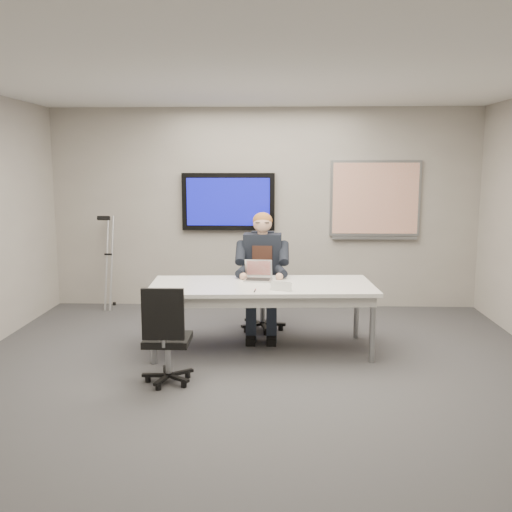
{
  "coord_description": "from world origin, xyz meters",
  "views": [
    {
      "loc": [
        0.19,
        -5.04,
        2.0
      ],
      "look_at": [
        -0.04,
        1.14,
        1.02
      ],
      "focal_mm": 40.0,
      "sensor_mm": 36.0,
      "label": 1
    }
  ],
  "objects_px": {
    "office_chair_far": "(263,302)",
    "office_chair_near": "(167,354)",
    "conference_table": "(262,292)",
    "laptop": "(258,275)",
    "seated_person": "(262,287)"
  },
  "relations": [
    {
      "from": "conference_table",
      "to": "office_chair_far",
      "type": "relative_size",
      "value": 2.28
    },
    {
      "from": "office_chair_far",
      "to": "seated_person",
      "type": "distance_m",
      "value": 0.37
    },
    {
      "from": "office_chair_near",
      "to": "seated_person",
      "type": "height_order",
      "value": "seated_person"
    },
    {
      "from": "office_chair_near",
      "to": "seated_person",
      "type": "bearing_deg",
      "value": -118.12
    },
    {
      "from": "office_chair_near",
      "to": "office_chair_far",
      "type": "bearing_deg",
      "value": -114.74
    },
    {
      "from": "conference_table",
      "to": "office_chair_far",
      "type": "height_order",
      "value": "office_chair_far"
    },
    {
      "from": "office_chair_far",
      "to": "office_chair_near",
      "type": "distance_m",
      "value": 2.02
    },
    {
      "from": "laptop",
      "to": "office_chair_far",
      "type": "bearing_deg",
      "value": 91.16
    },
    {
      "from": "conference_table",
      "to": "seated_person",
      "type": "xyz_separation_m",
      "value": [
        -0.01,
        0.56,
        -0.07
      ]
    },
    {
      "from": "seated_person",
      "to": "office_chair_near",
      "type": "bearing_deg",
      "value": -115.99
    },
    {
      "from": "conference_table",
      "to": "office_chair_near",
      "type": "xyz_separation_m",
      "value": [
        -0.84,
        -1.02,
        -0.36
      ]
    },
    {
      "from": "seated_person",
      "to": "office_chair_far",
      "type": "bearing_deg",
      "value": 90.69
    },
    {
      "from": "office_chair_far",
      "to": "laptop",
      "type": "bearing_deg",
      "value": -88.08
    },
    {
      "from": "conference_table",
      "to": "office_chair_far",
      "type": "xyz_separation_m",
      "value": [
        -0.01,
        0.83,
        -0.32
      ]
    },
    {
      "from": "office_chair_far",
      "to": "office_chair_near",
      "type": "bearing_deg",
      "value": -108.69
    }
  ]
}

